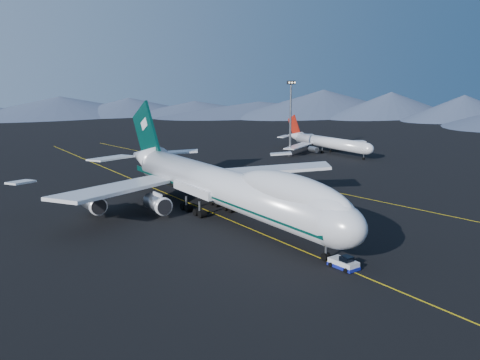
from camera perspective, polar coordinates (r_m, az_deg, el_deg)
ground at (r=95.92m, az=-1.76°, el=-4.03°), size 500.00×500.00×0.00m
taxiway_line_main at (r=95.92m, az=-1.76°, el=-4.02°), size 0.25×220.00×0.01m
taxiway_line_side at (r=121.31m, az=7.74°, el=-0.78°), size 28.08×198.09×0.01m
boeing_747 at (r=94.54m, az=-1.79°, el=-0.63°), size 59.62×72.43×19.37m
pushback_tug at (r=73.33m, az=10.98°, el=-8.80°), size 2.56×4.24×1.80m
second_jet at (r=172.11m, az=9.32°, el=3.97°), size 34.29×38.74×11.02m
service_van at (r=132.20m, az=4.59°, el=0.59°), size 4.06×4.94×1.25m
floodlight_mast at (r=163.73m, az=5.40°, el=6.57°), size 2.81×2.11×22.75m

